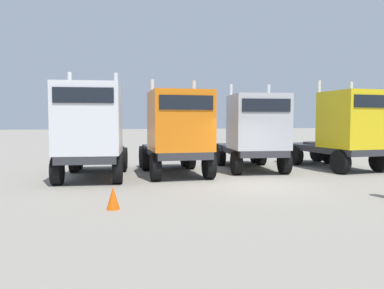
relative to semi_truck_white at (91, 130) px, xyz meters
The scene contains 6 objects.
ground 6.89m from the semi_truck_white, 27.30° to the right, with size 200.00×200.00×0.00m, color gray.
semi_truck_white is the anchor object (origin of this frame).
semi_truck_orange 3.57m from the semi_truck_white, ahead, with size 2.71×5.80×4.20m.
semi_truck_silver 7.45m from the semi_truck_white, ahead, with size 3.35×6.12×4.16m.
semi_truck_yellow 11.83m from the semi_truck_white, ahead, with size 2.73×6.06×4.35m.
traffic_cone_near 5.64m from the semi_truck_white, 84.37° to the right, with size 0.36×0.36×0.62m, color #F2590C.
Camera 1 is at (-5.90, -12.43, 2.37)m, focal length 34.89 mm.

